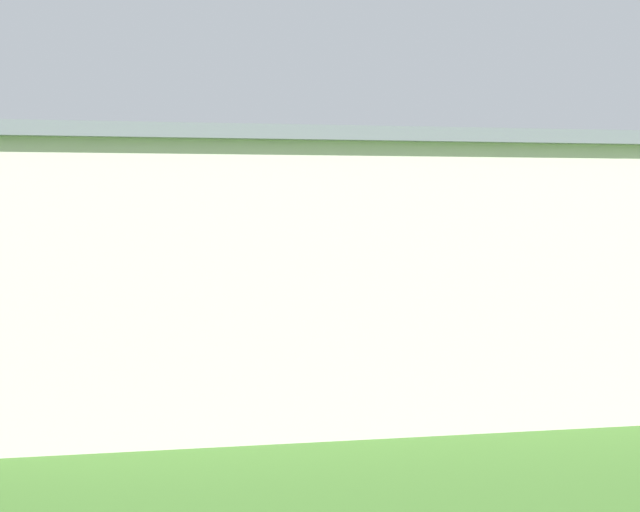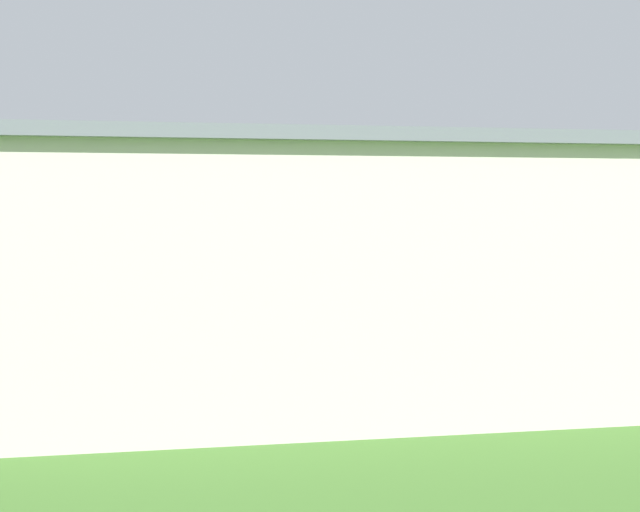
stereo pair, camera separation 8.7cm
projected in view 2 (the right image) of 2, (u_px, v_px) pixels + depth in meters
name	position (u px, v px, depth m)	size (l,w,h in m)	color
ground_plane	(277.00, 291.00, 61.73)	(400.00, 400.00, 0.00)	#3D6628
hangar	(499.00, 265.00, 29.55)	(34.47, 13.40, 7.70)	beige
biplane	(278.00, 234.00, 64.46)	(7.50, 8.13, 3.79)	#B21E1E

